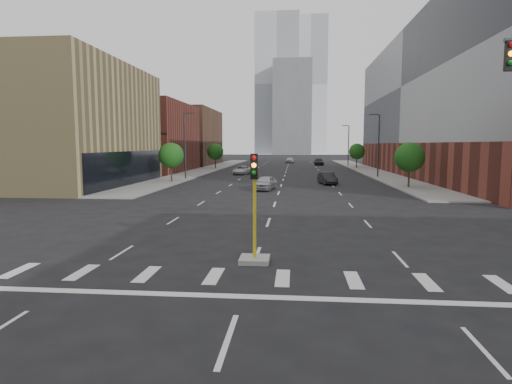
# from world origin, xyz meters

# --- Properties ---
(sidewalk_left_far) EXTENTS (5.00, 92.00, 0.15)m
(sidewalk_left_far) POSITION_xyz_m (-15.00, 74.00, 0.07)
(sidewalk_left_far) COLOR gray
(sidewalk_left_far) RESTS_ON ground
(sidewalk_right_far) EXTENTS (5.00, 92.00, 0.15)m
(sidewalk_right_far) POSITION_xyz_m (15.00, 74.00, 0.07)
(sidewalk_right_far) COLOR gray
(sidewalk_right_far) RESTS_ON ground
(building_left_mid) EXTENTS (20.00, 24.00, 14.00)m
(building_left_mid) POSITION_xyz_m (-27.50, 40.00, 7.00)
(building_left_mid) COLOR tan
(building_left_mid) RESTS_ON ground
(building_left_far_a) EXTENTS (20.00, 22.00, 12.00)m
(building_left_far_a) POSITION_xyz_m (-27.50, 66.00, 6.00)
(building_left_far_a) COLOR brown
(building_left_far_a) RESTS_ON ground
(building_left_far_b) EXTENTS (20.00, 24.00, 13.00)m
(building_left_far_b) POSITION_xyz_m (-27.50, 92.00, 6.50)
(building_left_far_b) COLOR brown
(building_left_far_b) RESTS_ON ground
(building_right_main) EXTENTS (24.00, 70.00, 22.00)m
(building_right_main) POSITION_xyz_m (29.50, 60.00, 11.00)
(building_right_main) COLOR brown
(building_right_main) RESTS_ON ground
(tower_left) EXTENTS (22.00, 22.00, 70.00)m
(tower_left) POSITION_xyz_m (-8.00, 220.00, 35.00)
(tower_left) COLOR #B2B7BC
(tower_left) RESTS_ON ground
(tower_right) EXTENTS (20.00, 20.00, 80.00)m
(tower_right) POSITION_xyz_m (10.00, 260.00, 40.00)
(tower_right) COLOR #B2B7BC
(tower_right) RESTS_ON ground
(tower_mid) EXTENTS (18.00, 18.00, 44.00)m
(tower_mid) POSITION_xyz_m (0.00, 200.00, 22.00)
(tower_mid) COLOR slate
(tower_mid) RESTS_ON ground
(median_traffic_signal) EXTENTS (1.20, 1.20, 4.40)m
(median_traffic_signal) POSITION_xyz_m (0.00, 8.97, 0.97)
(median_traffic_signal) COLOR #999993
(median_traffic_signal) RESTS_ON ground
(streetlight_right_a) EXTENTS (1.60, 0.22, 9.07)m
(streetlight_right_a) POSITION_xyz_m (13.41, 55.00, 5.01)
(streetlight_right_a) COLOR #2D2D30
(streetlight_right_a) RESTS_ON ground
(streetlight_right_b) EXTENTS (1.60, 0.22, 9.07)m
(streetlight_right_b) POSITION_xyz_m (13.41, 90.00, 5.01)
(streetlight_right_b) COLOR #2D2D30
(streetlight_right_b) RESTS_ON ground
(streetlight_left) EXTENTS (1.60, 0.22, 9.07)m
(streetlight_left) POSITION_xyz_m (-13.41, 50.00, 5.01)
(streetlight_left) COLOR #2D2D30
(streetlight_left) RESTS_ON ground
(tree_left_near) EXTENTS (3.20, 3.20, 4.85)m
(tree_left_near) POSITION_xyz_m (-14.00, 45.00, 3.39)
(tree_left_near) COLOR #382619
(tree_left_near) RESTS_ON ground
(tree_left_far) EXTENTS (3.20, 3.20, 4.85)m
(tree_left_far) POSITION_xyz_m (-14.00, 75.00, 3.39)
(tree_left_far) COLOR #382619
(tree_left_far) RESTS_ON ground
(tree_right_near) EXTENTS (3.20, 3.20, 4.85)m
(tree_right_near) POSITION_xyz_m (14.00, 40.00, 3.39)
(tree_right_near) COLOR #382619
(tree_right_near) RESTS_ON ground
(tree_right_far) EXTENTS (3.20, 3.20, 4.85)m
(tree_right_far) POSITION_xyz_m (14.00, 80.00, 3.39)
(tree_right_far) COLOR #382619
(tree_right_far) RESTS_ON ground
(car_near_left) EXTENTS (2.51, 4.66, 1.50)m
(car_near_left) POSITION_xyz_m (-1.50, 36.87, 0.75)
(car_near_left) COLOR #A7A7AB
(car_near_left) RESTS_ON ground
(car_mid_right) EXTENTS (2.26, 4.57, 1.44)m
(car_mid_right) POSITION_xyz_m (5.50, 44.09, 0.72)
(car_mid_right) COLOR black
(car_mid_right) RESTS_ON ground
(car_far_left) EXTENTS (2.67, 5.08, 1.36)m
(car_far_left) POSITION_xyz_m (-6.89, 60.17, 0.68)
(car_far_left) COLOR silver
(car_far_left) RESTS_ON ground
(car_deep_right) EXTENTS (2.23, 5.34, 1.54)m
(car_deep_right) POSITION_xyz_m (7.10, 92.60, 0.77)
(car_deep_right) COLOR black
(car_deep_right) RESTS_ON ground
(car_distant) EXTENTS (2.23, 4.71, 1.56)m
(car_distant) POSITION_xyz_m (0.20, 103.87, 0.78)
(car_distant) COLOR silver
(car_distant) RESTS_ON ground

